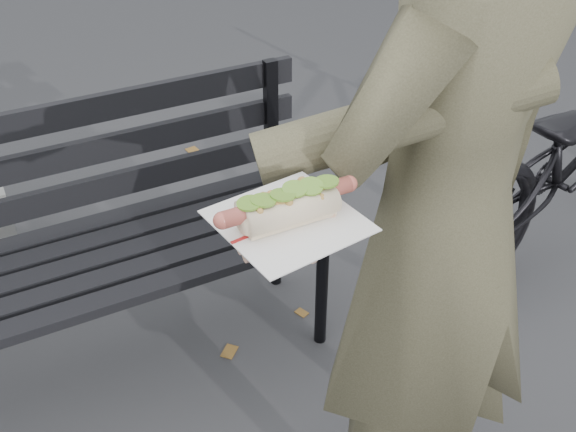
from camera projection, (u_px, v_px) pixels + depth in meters
name	position (u px, v px, depth m)	size (l,w,h in m)	color
park_bench	(74.00, 235.00, 1.93)	(1.50, 0.44, 0.88)	black
person	(441.00, 230.00, 1.35)	(0.64, 0.42, 1.77)	#413F2B
held_hotdog	(376.00, 141.00, 1.07)	(0.63, 0.32, 0.20)	#413F2B
fallen_leaves	(250.00, 411.00, 2.06)	(4.27, 3.03, 0.00)	brown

